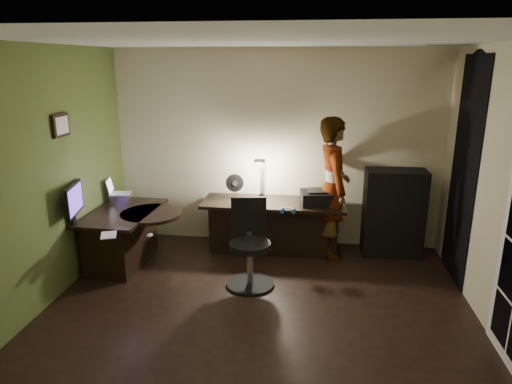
# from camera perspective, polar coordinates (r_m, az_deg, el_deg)

# --- Properties ---
(floor) EXTENTS (4.50, 4.00, 0.01)m
(floor) POSITION_cam_1_polar(r_m,az_deg,el_deg) (4.93, 0.15, -14.81)
(floor) COLOR black
(floor) RESTS_ON ground
(ceiling) EXTENTS (4.50, 4.00, 0.01)m
(ceiling) POSITION_cam_1_polar(r_m,az_deg,el_deg) (4.23, 0.18, 18.53)
(ceiling) COLOR silver
(ceiling) RESTS_ON floor
(wall_back) EXTENTS (4.50, 0.01, 2.70)m
(wall_back) POSITION_cam_1_polar(r_m,az_deg,el_deg) (6.33, 2.48, 5.38)
(wall_back) COLOR beige
(wall_back) RESTS_ON floor
(wall_front) EXTENTS (4.50, 0.01, 2.70)m
(wall_front) POSITION_cam_1_polar(r_m,az_deg,el_deg) (2.54, -5.71, -11.53)
(wall_front) COLOR beige
(wall_front) RESTS_ON floor
(wall_left) EXTENTS (0.01, 4.00, 2.70)m
(wall_left) POSITION_cam_1_polar(r_m,az_deg,el_deg) (5.17, -25.47, 1.37)
(wall_left) COLOR beige
(wall_left) RESTS_ON floor
(wall_right) EXTENTS (0.01, 4.00, 2.70)m
(wall_right) POSITION_cam_1_polar(r_m,az_deg,el_deg) (4.68, 28.71, -0.47)
(wall_right) COLOR beige
(wall_right) RESTS_ON floor
(green_wall_overlay) EXTENTS (0.00, 4.00, 2.70)m
(green_wall_overlay) POSITION_cam_1_polar(r_m,az_deg,el_deg) (5.16, -25.33, 1.37)
(green_wall_overlay) COLOR #4C6129
(green_wall_overlay) RESTS_ON floor
(arched_doorway) EXTENTS (0.01, 0.90, 2.60)m
(arched_doorway) POSITION_cam_1_polar(r_m,az_deg,el_deg) (5.74, 24.55, 2.30)
(arched_doorway) COLOR black
(arched_doorway) RESTS_ON floor
(framed_picture) EXTENTS (0.04, 0.30, 0.25)m
(framed_picture) POSITION_cam_1_polar(r_m,az_deg,el_deg) (5.44, -23.27, 7.67)
(framed_picture) COLOR black
(framed_picture) RESTS_ON wall_left
(desk_left) EXTENTS (0.81, 1.27, 0.71)m
(desk_left) POSITION_cam_1_polar(r_m,az_deg,el_deg) (6.07, -16.13, -5.52)
(desk_left) COLOR black
(desk_left) RESTS_ON floor
(desk_right) EXTENTS (1.90, 0.67, 0.71)m
(desk_right) POSITION_cam_1_polar(r_m,az_deg,el_deg) (6.20, 2.17, -4.38)
(desk_right) COLOR black
(desk_right) RESTS_ON floor
(cabinet) EXTENTS (0.79, 0.41, 1.17)m
(cabinet) POSITION_cam_1_polar(r_m,az_deg,el_deg) (6.33, 16.80, -2.49)
(cabinet) COLOR black
(cabinet) RESTS_ON floor
(laptop_stand) EXTENTS (0.26, 0.23, 0.10)m
(laptop_stand) POSITION_cam_1_polar(r_m,az_deg,el_deg) (6.43, -16.57, -0.67)
(laptop_stand) COLOR silver
(laptop_stand) RESTS_ON desk_left
(laptop) EXTENTS (0.36, 0.34, 0.20)m
(laptop) POSITION_cam_1_polar(r_m,az_deg,el_deg) (6.39, -16.68, 0.64)
(laptop) COLOR silver
(laptop) RESTS_ON laptop_stand
(monitor) EXTENTS (0.23, 0.56, 0.36)m
(monitor) POSITION_cam_1_polar(r_m,az_deg,el_deg) (5.61, -21.83, -2.22)
(monitor) COLOR black
(monitor) RESTS_ON desk_left
(mouse) EXTENTS (0.08, 0.10, 0.03)m
(mouse) POSITION_cam_1_polar(r_m,az_deg,el_deg) (5.07, -13.13, -5.29)
(mouse) COLOR silver
(mouse) RESTS_ON desk_left
(phone) EXTENTS (0.10, 0.14, 0.01)m
(phone) POSITION_cam_1_polar(r_m,az_deg,el_deg) (5.84, -11.96, -2.50)
(phone) COLOR black
(phone) RESTS_ON desk_left
(pen) EXTENTS (0.07, 0.14, 0.01)m
(pen) POSITION_cam_1_polar(r_m,az_deg,el_deg) (6.02, -16.46, -2.24)
(pen) COLOR black
(pen) RESTS_ON desk_left
(speaker) EXTENTS (0.09, 0.09, 0.19)m
(speaker) POSITION_cam_1_polar(r_m,az_deg,el_deg) (5.63, -22.06, -3.11)
(speaker) COLOR black
(speaker) RESTS_ON desk_left
(notepad) EXTENTS (0.23, 0.27, 0.01)m
(notepad) POSITION_cam_1_polar(r_m,az_deg,el_deg) (5.23, -17.94, -5.15)
(notepad) COLOR silver
(notepad) RESTS_ON desk_left
(desk_fan) EXTENTS (0.27, 0.21, 0.37)m
(desk_fan) POSITION_cam_1_polar(r_m,az_deg,el_deg) (6.16, -2.66, 0.59)
(desk_fan) COLOR black
(desk_fan) RESTS_ON desk_right
(headphones) EXTENTS (0.19, 0.14, 0.08)m
(headphones) POSITION_cam_1_polar(r_m,az_deg,el_deg) (5.68, 4.00, -2.31)
(headphones) COLOR #215F96
(headphones) RESTS_ON desk_right
(printer) EXTENTS (0.52, 0.43, 0.21)m
(printer) POSITION_cam_1_polar(r_m,az_deg,el_deg) (6.02, 7.89, -0.71)
(printer) COLOR black
(printer) RESTS_ON desk_right
(desk_lamp) EXTENTS (0.20, 0.30, 0.61)m
(desk_lamp) POSITION_cam_1_polar(r_m,az_deg,el_deg) (6.25, 0.69, 2.00)
(desk_lamp) COLOR black
(desk_lamp) RESTS_ON desk_right
(office_chair) EXTENTS (0.67, 0.67, 1.01)m
(office_chair) POSITION_cam_1_polar(r_m,az_deg,el_deg) (5.23, -0.74, -6.66)
(office_chair) COLOR black
(office_chair) RESTS_ON floor
(person) EXTENTS (0.57, 0.74, 1.86)m
(person) POSITION_cam_1_polar(r_m,az_deg,el_deg) (6.04, 9.56, 0.52)
(person) COLOR #D8A88C
(person) RESTS_ON floor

